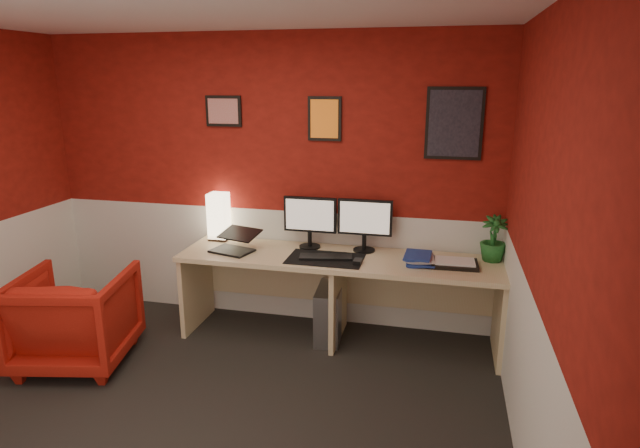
{
  "coord_description": "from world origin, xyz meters",
  "views": [
    {
      "loc": [
        1.49,
        -2.61,
        2.12
      ],
      "look_at": [
        0.6,
        1.21,
        1.05
      ],
      "focal_mm": 29.96,
      "sensor_mm": 36.0,
      "label": 1
    }
  ],
  "objects_px": {
    "monitor_right": "(365,217)",
    "pc_tower": "(329,313)",
    "monitor_left": "(310,214)",
    "potted_plant": "(494,239)",
    "desk": "(338,299)",
    "shoji_lamp": "(219,218)",
    "laptop": "(231,239)",
    "zen_tray": "(455,264)",
    "armchair": "(76,318)"
  },
  "relations": [
    {
      "from": "monitor_right",
      "to": "pc_tower",
      "type": "relative_size",
      "value": 1.29
    },
    {
      "from": "monitor_left",
      "to": "potted_plant",
      "type": "xyz_separation_m",
      "value": [
        1.48,
        -0.0,
        -0.11
      ]
    },
    {
      "from": "desk",
      "to": "monitor_right",
      "type": "distance_m",
      "value": 0.71
    },
    {
      "from": "desk",
      "to": "monitor_right",
      "type": "xyz_separation_m",
      "value": [
        0.18,
        0.2,
        0.66
      ]
    },
    {
      "from": "shoji_lamp",
      "to": "potted_plant",
      "type": "relative_size",
      "value": 1.11
    },
    {
      "from": "desk",
      "to": "monitor_left",
      "type": "height_order",
      "value": "monitor_left"
    },
    {
      "from": "laptop",
      "to": "zen_tray",
      "type": "distance_m",
      "value": 1.8
    },
    {
      "from": "desk",
      "to": "monitor_right",
      "type": "relative_size",
      "value": 4.48
    },
    {
      "from": "laptop",
      "to": "monitor_left",
      "type": "height_order",
      "value": "monitor_left"
    },
    {
      "from": "potted_plant",
      "to": "armchair",
      "type": "xyz_separation_m",
      "value": [
        -3.07,
        -0.99,
        -0.55
      ]
    },
    {
      "from": "desk",
      "to": "monitor_left",
      "type": "bearing_deg",
      "value": 147.4
    },
    {
      "from": "laptop",
      "to": "monitor_right",
      "type": "bearing_deg",
      "value": 30.11
    },
    {
      "from": "desk",
      "to": "armchair",
      "type": "xyz_separation_m",
      "value": [
        -1.87,
        -0.81,
        -0.0
      ]
    },
    {
      "from": "zen_tray",
      "to": "potted_plant",
      "type": "distance_m",
      "value": 0.38
    },
    {
      "from": "potted_plant",
      "to": "armchair",
      "type": "distance_m",
      "value": 3.27
    },
    {
      "from": "monitor_right",
      "to": "monitor_left",
      "type": "bearing_deg",
      "value": -178.56
    },
    {
      "from": "desk",
      "to": "monitor_right",
      "type": "height_order",
      "value": "monitor_right"
    },
    {
      "from": "shoji_lamp",
      "to": "potted_plant",
      "type": "xyz_separation_m",
      "value": [
        2.33,
        -0.05,
        -0.02
      ]
    },
    {
      "from": "zen_tray",
      "to": "armchair",
      "type": "height_order",
      "value": "zen_tray"
    },
    {
      "from": "zen_tray",
      "to": "pc_tower",
      "type": "height_order",
      "value": "zen_tray"
    },
    {
      "from": "monitor_left",
      "to": "desk",
      "type": "bearing_deg",
      "value": -32.6
    },
    {
      "from": "shoji_lamp",
      "to": "potted_plant",
      "type": "height_order",
      "value": "shoji_lamp"
    },
    {
      "from": "laptop",
      "to": "zen_tray",
      "type": "bearing_deg",
      "value": 17.89
    },
    {
      "from": "monitor_left",
      "to": "pc_tower",
      "type": "bearing_deg",
      "value": -40.12
    },
    {
      "from": "monitor_left",
      "to": "armchair",
      "type": "bearing_deg",
      "value": -147.92
    },
    {
      "from": "potted_plant",
      "to": "monitor_right",
      "type": "bearing_deg",
      "value": 179.15
    },
    {
      "from": "potted_plant",
      "to": "pc_tower",
      "type": "distance_m",
      "value": 1.46
    },
    {
      "from": "monitor_right",
      "to": "zen_tray",
      "type": "relative_size",
      "value": 1.66
    },
    {
      "from": "desk",
      "to": "zen_tray",
      "type": "xyz_separation_m",
      "value": [
        0.91,
        -0.01,
        0.38
      ]
    },
    {
      "from": "shoji_lamp",
      "to": "armchair",
      "type": "distance_m",
      "value": 1.4
    },
    {
      "from": "pc_tower",
      "to": "armchair",
      "type": "relative_size",
      "value": 0.56
    },
    {
      "from": "zen_tray",
      "to": "armchair",
      "type": "relative_size",
      "value": 0.44
    },
    {
      "from": "zen_tray",
      "to": "laptop",
      "type": "bearing_deg",
      "value": -177.74
    },
    {
      "from": "monitor_right",
      "to": "armchair",
      "type": "bearing_deg",
      "value": -153.86
    },
    {
      "from": "potted_plant",
      "to": "armchair",
      "type": "bearing_deg",
      "value": -162.11
    },
    {
      "from": "armchair",
      "to": "laptop",
      "type": "bearing_deg",
      "value": -155.38
    },
    {
      "from": "potted_plant",
      "to": "monitor_left",
      "type": "bearing_deg",
      "value": 179.86
    },
    {
      "from": "armchair",
      "to": "potted_plant",
      "type": "bearing_deg",
      "value": -174.06
    },
    {
      "from": "armchair",
      "to": "zen_tray",
      "type": "bearing_deg",
      "value": -175.86
    },
    {
      "from": "zen_tray",
      "to": "potted_plant",
      "type": "bearing_deg",
      "value": 33.23
    },
    {
      "from": "monitor_right",
      "to": "potted_plant",
      "type": "bearing_deg",
      "value": -0.85
    },
    {
      "from": "monitor_right",
      "to": "armchair",
      "type": "xyz_separation_m",
      "value": [
        -2.05,
        -1.01,
        -0.66
      ]
    },
    {
      "from": "potted_plant",
      "to": "desk",
      "type": "bearing_deg",
      "value": -171.41
    },
    {
      "from": "shoji_lamp",
      "to": "pc_tower",
      "type": "xyz_separation_m",
      "value": [
        1.05,
        -0.22,
        -0.7
      ]
    },
    {
      "from": "monitor_right",
      "to": "zen_tray",
      "type": "xyz_separation_m",
      "value": [
        0.73,
        -0.2,
        -0.28
      ]
    },
    {
      "from": "pc_tower",
      "to": "armchair",
      "type": "distance_m",
      "value": 1.98
    },
    {
      "from": "shoji_lamp",
      "to": "monitor_right",
      "type": "xyz_separation_m",
      "value": [
        1.31,
        -0.04,
        0.09
      ]
    },
    {
      "from": "armchair",
      "to": "pc_tower",
      "type": "bearing_deg",
      "value": -167.51
    },
    {
      "from": "desk",
      "to": "potted_plant",
      "type": "height_order",
      "value": "potted_plant"
    },
    {
      "from": "zen_tray",
      "to": "armchair",
      "type": "distance_m",
      "value": 2.92
    }
  ]
}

